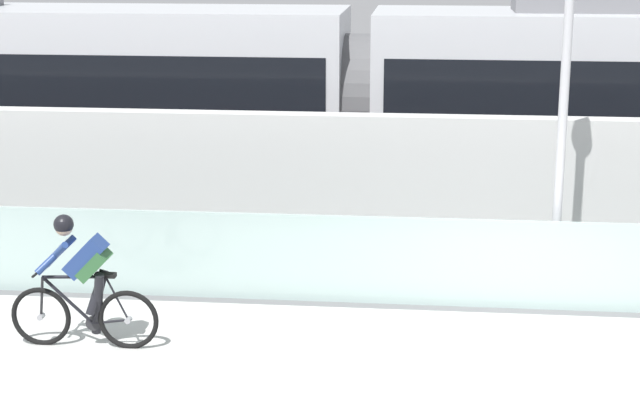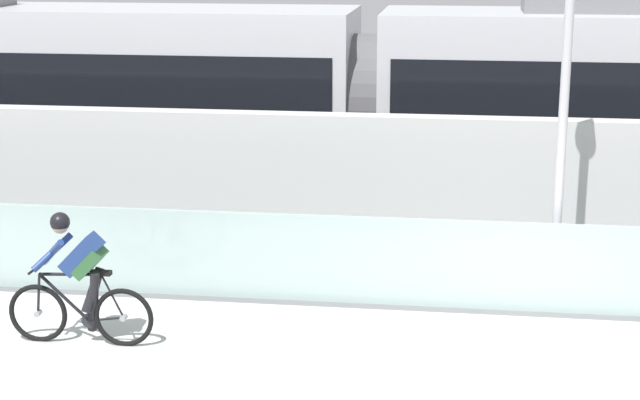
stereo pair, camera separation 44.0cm
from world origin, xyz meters
The scene contains 9 objects.
ground_plane centered at (0.00, 0.00, 0.00)m, with size 200.00×200.00×0.00m, color slate.
bike_path_deck centered at (0.00, 0.00, 0.01)m, with size 32.00×3.20×0.01m, color silver.
glass_parapet centered at (0.00, 1.85, 0.59)m, with size 32.00×0.05×1.18m, color #ADC6C1.
concrete_barrier_wall centered at (0.00, 3.65, 1.10)m, with size 32.00×0.36×2.19m, color silver.
tram_rail_near centered at (0.00, 6.13, 0.00)m, with size 32.00×0.08×0.01m, color #595654.
tram_rail_far centered at (0.00, 7.57, 0.00)m, with size 32.00×0.08×0.01m, color #595654.
tram centered at (-2.47, 6.85, 1.89)m, with size 22.56×2.54×3.81m.
cyclist_on_bike centered at (-5.20, 0.00, 0.78)m, with size 1.77×0.58×1.61m.
lamp_post_antenna centered at (0.42, 2.15, 3.29)m, with size 0.28×0.28×5.20m.
Camera 1 is at (-1.30, -11.01, 4.72)m, focal length 58.15 mm.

